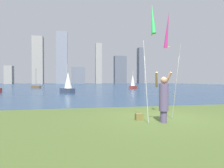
% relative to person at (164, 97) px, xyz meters
% --- Properties ---
extents(ground, '(120.00, 138.00, 0.12)m').
position_rel_person_xyz_m(ground, '(0.26, 51.71, -0.99)').
color(ground, '#475B28').
extents(person, '(0.69, 0.51, 1.89)m').
position_rel_person_xyz_m(person, '(0.00, 0.00, 0.00)').
color(person, '#594C72').
rests_on(person, ground).
extents(kite_flag_left, '(0.16, 1.08, 4.22)m').
position_rel_person_xyz_m(kite_flag_left, '(-0.62, -0.39, 2.63)').
color(kite_flag_left, '#B2B2B7').
rests_on(kite_flag_left, ground).
extents(kite_flag_right, '(0.16, 1.30, 4.45)m').
position_rel_person_xyz_m(kite_flag_right, '(0.62, 0.92, 2.69)').
color(kite_flag_right, '#B2B2B7').
rests_on(kite_flag_right, ground).
extents(bag, '(0.29, 0.22, 0.26)m').
position_rel_person_xyz_m(bag, '(-0.74, 0.62, -0.80)').
color(bag, olive).
rests_on(bag, ground).
extents(sailboat_0, '(2.38, 2.12, 4.23)m').
position_rel_person_xyz_m(sailboat_0, '(-11.14, 36.98, -0.60)').
color(sailboat_0, brown).
rests_on(sailboat_0, ground).
extents(sailboat_3, '(1.98, 2.01, 3.77)m').
position_rel_person_xyz_m(sailboat_3, '(-4.00, 18.63, 0.26)').
color(sailboat_3, '#333D51').
rests_on(sailboat_3, ground).
extents(sailboat_4, '(1.78, 1.75, 3.53)m').
position_rel_person_xyz_m(sailboat_4, '(7.87, 28.84, 0.21)').
color(sailboat_4, maroon).
rests_on(sailboat_4, ground).
extents(skyline_tower_0, '(3.92, 4.05, 9.47)m').
position_rel_person_xyz_m(skyline_tower_0, '(-36.38, 103.06, 3.81)').
color(skyline_tower_0, gray).
rests_on(skyline_tower_0, ground).
extents(skyline_tower_1, '(5.43, 5.01, 25.09)m').
position_rel_person_xyz_m(skyline_tower_1, '(-21.79, 102.20, 11.62)').
color(skyline_tower_1, gray).
rests_on(skyline_tower_1, ground).
extents(skyline_tower_2, '(5.75, 5.21, 27.43)m').
position_rel_person_xyz_m(skyline_tower_2, '(-9.24, 99.83, 12.79)').
color(skyline_tower_2, gray).
rests_on(skyline_tower_2, ground).
extents(skyline_tower_3, '(7.29, 5.39, 9.09)m').
position_rel_person_xyz_m(skyline_tower_3, '(-0.69, 101.86, 3.62)').
color(skyline_tower_3, slate).
rests_on(skyline_tower_3, ground).
extents(skyline_tower_4, '(3.42, 3.56, 22.73)m').
position_rel_person_xyz_m(skyline_tower_4, '(10.67, 102.46, 10.44)').
color(skyline_tower_4, gray).
rests_on(skyline_tower_4, ground).
extents(skyline_tower_5, '(6.89, 3.80, 15.79)m').
position_rel_person_xyz_m(skyline_tower_5, '(23.08, 101.75, 6.96)').
color(skyline_tower_5, '#565B66').
rests_on(skyline_tower_5, ground).
extents(skyline_tower_6, '(3.17, 4.45, 21.33)m').
position_rel_person_xyz_m(skyline_tower_6, '(36.37, 104.41, 9.73)').
color(skyline_tower_6, '#565B66').
rests_on(skyline_tower_6, ground).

